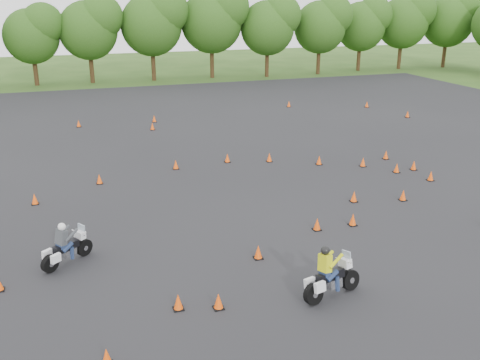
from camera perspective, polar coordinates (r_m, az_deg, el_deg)
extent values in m
plane|color=#2D5119|center=(18.87, 3.89, -7.22)|extent=(140.00, 140.00, 0.00)
plane|color=black|center=(24.07, -1.51, -1.22)|extent=(62.00, 62.00, 0.00)
cone|color=#FF520A|center=(37.62, -16.83, 5.78)|extent=(0.26, 0.26, 0.45)
cone|color=#FF520A|center=(28.37, 3.15, 2.41)|extent=(0.26, 0.26, 0.45)
cone|color=#FF520A|center=(29.85, 15.30, 2.59)|extent=(0.26, 0.26, 0.45)
cone|color=#FF520A|center=(40.80, 17.44, 6.70)|extent=(0.26, 0.26, 0.45)
cone|color=#FF520A|center=(25.82, -14.78, 0.09)|extent=(0.26, 0.26, 0.45)
cone|color=#FF520A|center=(24.12, -21.06, -1.93)|extent=(0.26, 0.26, 0.45)
cone|color=#FF520A|center=(28.36, 18.05, 1.47)|extent=(0.26, 0.26, 0.45)
cone|color=#FF520A|center=(37.94, -9.14, 6.46)|extent=(0.26, 0.26, 0.45)
cone|color=#FF520A|center=(23.29, 12.06, -1.76)|extent=(0.26, 0.26, 0.45)
cone|color=#FF520A|center=(15.36, -2.32, -12.81)|extent=(0.26, 0.26, 0.45)
cone|color=#FF520A|center=(35.68, -9.33, 5.65)|extent=(0.26, 0.26, 0.45)
cone|color=#FF520A|center=(20.29, 8.23, -4.71)|extent=(0.26, 0.26, 0.45)
cone|color=#FF520A|center=(23.98, 17.00, -1.58)|extent=(0.26, 0.26, 0.45)
cone|color=#FF520A|center=(13.69, -14.03, -17.90)|extent=(0.26, 0.26, 0.45)
cone|color=#FF520A|center=(28.23, -1.36, 2.35)|extent=(0.26, 0.26, 0.45)
cone|color=#FF520A|center=(26.97, 19.68, 0.40)|extent=(0.26, 0.26, 0.45)
cone|color=#FF520A|center=(28.13, 8.44, 2.08)|extent=(0.26, 0.26, 0.45)
cone|color=#FF520A|center=(20.93, 11.94, -4.18)|extent=(0.26, 0.26, 0.45)
cone|color=#FF520A|center=(42.93, 5.24, 8.07)|extent=(0.26, 0.26, 0.45)
cone|color=#FF520A|center=(27.31, -6.87, 1.63)|extent=(0.26, 0.26, 0.45)
cone|color=#FF520A|center=(28.23, 12.99, 1.86)|extent=(0.26, 0.26, 0.45)
cone|color=#FF520A|center=(18.01, 1.96, -7.71)|extent=(0.26, 0.26, 0.45)
cone|color=#FF520A|center=(43.76, 13.39, 7.85)|extent=(0.26, 0.26, 0.45)
cone|color=#FF520A|center=(15.41, -6.61, -12.81)|extent=(0.26, 0.26, 0.45)
cone|color=#FF520A|center=(27.68, 16.37, 1.22)|extent=(0.26, 0.26, 0.45)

